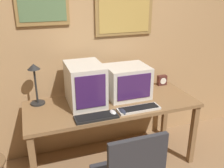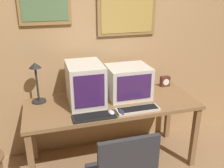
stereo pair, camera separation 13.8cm
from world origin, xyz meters
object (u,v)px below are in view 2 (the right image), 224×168
Objects in this scene: keyboard_main at (94,116)px; mouse_far_corner at (111,113)px; mouse_near_keyboard at (121,112)px; keyboard_side at (138,109)px; desk_clock at (165,81)px; monitor_right at (128,82)px; desk_lamp at (36,77)px; monitor_left at (85,84)px.

keyboard_main is 0.16m from mouse_far_corner.
mouse_near_keyboard is 1.09× the size of mouse_far_corner.
desk_clock is (0.55, 0.51, 0.05)m from keyboard_side.
monitor_right is 1.10× the size of keyboard_main.
monitor_right reaches higher than mouse_near_keyboard.
keyboard_main is at bearing -140.96° from monitor_right.
desk_clock is at bearing 32.39° from mouse_far_corner.
monitor_right reaches higher than mouse_far_corner.
desk_lamp is (-0.64, 0.47, 0.25)m from mouse_far_corner.
monitor_left is 1.09× the size of keyboard_side.
monitor_left reaches higher than desk_clock.
keyboard_side is at bearing -27.14° from desk_lamp.
mouse_far_corner is (-0.29, -0.35, -0.15)m from monitor_right.
monitor_left is 0.47m from mouse_near_keyboard.
mouse_far_corner is 0.89× the size of desk_clock.
mouse_far_corner is at bearing -60.99° from monitor_left.
desk_clock is at bearing 28.47° from keyboard_main.
monitor_right is 4.11× the size of mouse_far_corner.
keyboard_main is at bearing -151.53° from desk_clock.
desk_clock reaches higher than mouse_far_corner.
monitor_left is at bearing -17.88° from desk_lamp.
keyboard_main is 3.33× the size of desk_clock.
monitor_left is 1.16× the size of keyboard_main.
desk_lamp is at bearing 172.56° from monitor_right.
mouse_near_keyboard is at bearing 1.40° from keyboard_main.
desk_clock reaches higher than keyboard_main.
monitor_left is 3.95× the size of mouse_near_keyboard.
desk_clock is (0.81, 0.52, 0.04)m from mouse_far_corner.
monitor_left is 0.41m from mouse_far_corner.
desk_lamp is (-0.46, 0.15, 0.07)m from monitor_left.
desk_clock is at bearing 1.75° from desk_lamp.
monitor_right reaches higher than keyboard_side.
mouse_near_keyboard is (-0.19, -0.36, -0.15)m from monitor_right.
desk_lamp is at bearing -178.25° from desk_clock.
desk_lamp is at bearing 152.86° from keyboard_side.
keyboard_side is (-0.02, -0.34, -0.16)m from monitor_right.
monitor_right is 0.56m from desk_clock.
keyboard_side is 0.75m from desk_clock.
keyboard_main is (-0.45, -0.36, -0.16)m from monitor_right.
desk_lamp is (-0.93, 0.12, 0.10)m from monitor_right.
mouse_near_keyboard is at bearing -143.98° from desk_clock.
mouse_far_corner is at bearing 175.61° from mouse_near_keyboard.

